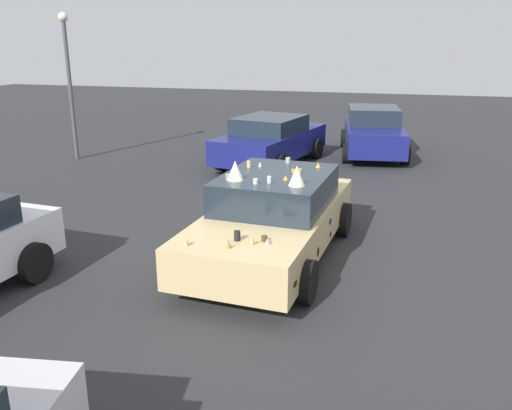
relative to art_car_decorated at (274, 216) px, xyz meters
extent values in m
plane|color=#2D2D30|center=(-0.04, 0.00, -0.72)|extent=(60.00, 60.00, 0.00)
cube|color=#D8BC7F|center=(-0.04, 0.00, -0.14)|extent=(4.72, 2.12, 0.61)
cube|color=#1E2833|center=(0.13, -0.01, 0.43)|extent=(2.26, 1.83, 0.54)
cylinder|color=black|center=(-1.52, -0.85, -0.40)|extent=(0.65, 0.26, 0.63)
cylinder|color=black|center=(-1.41, 1.03, -0.40)|extent=(0.65, 0.26, 0.63)
cylinder|color=black|center=(1.33, -1.03, -0.40)|extent=(0.65, 0.26, 0.63)
cylinder|color=black|center=(1.44, 0.86, -0.40)|extent=(0.65, 0.26, 0.63)
ellipsoid|color=black|center=(1.15, 0.86, -0.26)|extent=(0.10, 0.03, 0.09)
ellipsoid|color=black|center=(-1.43, 1.02, 0.00)|extent=(0.17, 0.03, 0.11)
ellipsoid|color=black|center=(0.15, -0.94, -0.06)|extent=(0.13, 0.03, 0.11)
ellipsoid|color=black|center=(-1.61, 1.03, -0.14)|extent=(0.15, 0.03, 0.15)
ellipsoid|color=black|center=(1.69, 0.83, -0.10)|extent=(0.17, 0.03, 0.08)
ellipsoid|color=black|center=(0.21, -0.94, -0.31)|extent=(0.10, 0.03, 0.10)
ellipsoid|color=black|center=(-2.05, -0.81, -0.20)|extent=(0.17, 0.03, 0.08)
ellipsoid|color=black|center=(0.36, 0.91, -0.10)|extent=(0.18, 0.03, 0.13)
ellipsoid|color=black|center=(-0.72, -0.89, -0.26)|extent=(0.10, 0.03, 0.15)
ellipsoid|color=black|center=(-0.72, -0.89, -0.26)|extent=(0.10, 0.03, 0.12)
cylinder|color=tan|center=(-2.04, 0.72, 0.21)|extent=(0.06, 0.06, 0.09)
cylinder|color=#51381E|center=(-1.58, -0.26, 0.20)|extent=(0.09, 0.09, 0.07)
cylinder|color=black|center=(-1.66, 0.11, 0.23)|extent=(0.13, 0.13, 0.14)
cone|color=#A87A38|center=(-1.96, 0.14, 0.23)|extent=(0.10, 0.10, 0.13)
cylinder|color=tan|center=(-1.77, -0.13, 0.21)|extent=(0.06, 0.06, 0.10)
cone|color=gray|center=(-1.67, -0.33, 0.21)|extent=(0.11, 0.11, 0.10)
cylinder|color=silver|center=(-0.59, 0.16, 0.74)|extent=(0.08, 0.08, 0.09)
cylinder|color=silver|center=(-0.47, -0.04, 0.75)|extent=(0.09, 0.09, 0.11)
cylinder|color=gray|center=(0.98, -0.01, 0.75)|extent=(0.12, 0.12, 0.10)
cone|color=orange|center=(0.79, -0.60, 0.74)|extent=(0.12, 0.12, 0.09)
cylinder|color=orange|center=(0.30, -0.26, 0.73)|extent=(0.08, 0.08, 0.06)
cylinder|color=gray|center=(-0.47, 0.65, 0.75)|extent=(0.08, 0.08, 0.10)
cone|color=orange|center=(-0.20, -0.24, 0.73)|extent=(0.10, 0.10, 0.07)
cylinder|color=#A87A38|center=(0.29, -0.38, 0.74)|extent=(0.06, 0.06, 0.08)
cylinder|color=tan|center=(0.45, 0.57, 0.76)|extent=(0.07, 0.07, 0.12)
cone|color=silver|center=(0.60, 0.41, 0.74)|extent=(0.07, 0.07, 0.08)
cone|color=beige|center=(-0.50, -0.48, 0.86)|extent=(0.26, 0.26, 0.31)
cone|color=beige|center=(-0.44, 0.54, 0.86)|extent=(0.26, 0.26, 0.31)
cube|color=navy|center=(6.85, 1.79, -0.10)|extent=(4.62, 2.64, 0.70)
cube|color=#1E2833|center=(6.73, 1.81, 0.48)|extent=(2.34, 2.04, 0.45)
cylinder|color=black|center=(8.35, 2.42, -0.40)|extent=(0.67, 0.34, 0.64)
cylinder|color=black|center=(7.98, 0.61, -0.40)|extent=(0.67, 0.34, 0.64)
cylinder|color=black|center=(5.71, 2.97, -0.40)|extent=(0.67, 0.34, 0.64)
cylinder|color=black|center=(5.34, 1.16, -0.40)|extent=(0.67, 0.34, 0.64)
cube|color=navy|center=(8.96, -1.03, -0.10)|extent=(4.30, 2.27, 0.72)
cube|color=#1E2833|center=(9.27, -0.99, 0.52)|extent=(2.16, 1.82, 0.52)
cylinder|color=black|center=(7.83, -2.07, -0.41)|extent=(0.64, 0.31, 0.61)
cylinder|color=black|center=(7.58, -0.36, -0.41)|extent=(0.64, 0.31, 0.61)
cylinder|color=black|center=(10.34, -1.70, -0.41)|extent=(0.64, 0.31, 0.61)
cylinder|color=black|center=(10.09, 0.01, -0.41)|extent=(0.64, 0.31, 0.61)
cylinder|color=black|center=(-2.01, 3.27, -0.40)|extent=(0.65, 0.26, 0.63)
cylinder|color=#4C4C51|center=(5.90, 7.82, 1.32)|extent=(0.12, 0.12, 4.07)
sphere|color=#EAE5C6|center=(5.90, 7.82, 3.48)|extent=(0.28, 0.28, 0.28)
camera|label=1|loc=(-8.24, -2.03, 2.85)|focal=37.18mm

